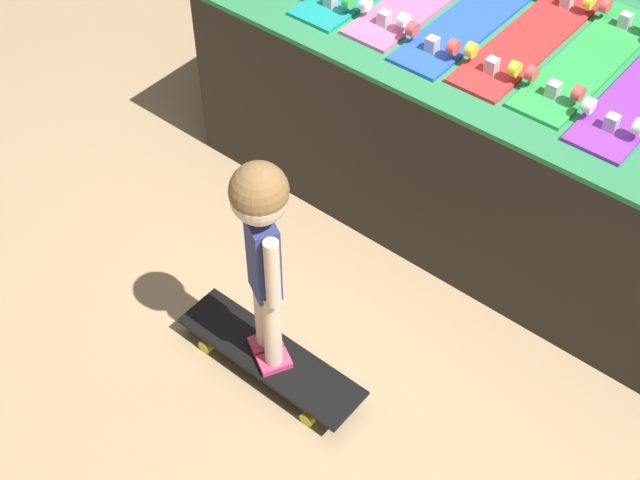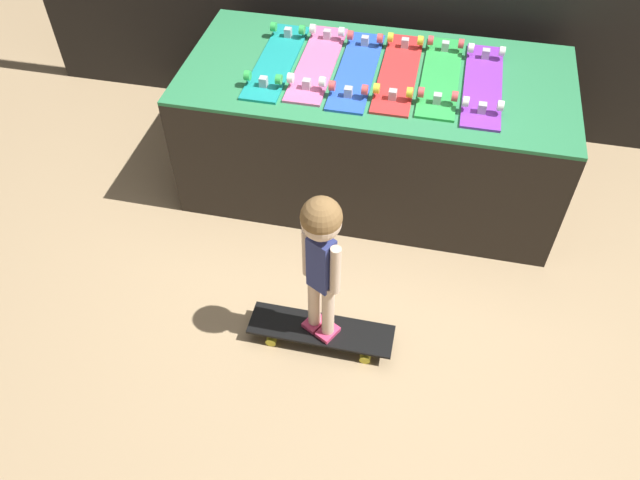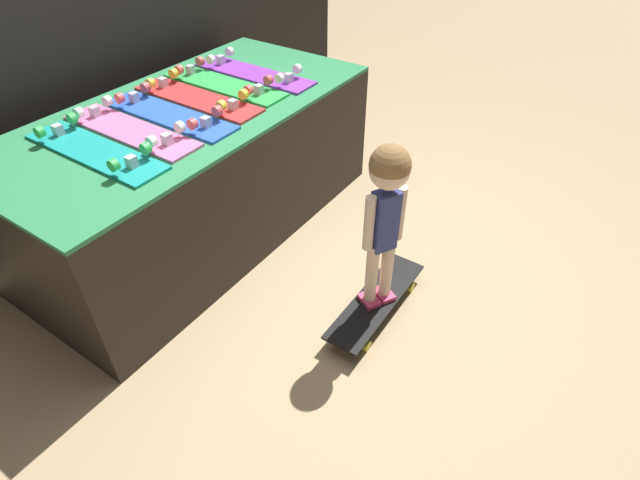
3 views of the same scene
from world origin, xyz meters
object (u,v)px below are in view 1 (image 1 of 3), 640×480
at_px(skateboard_green_on_rack, 589,59).
at_px(skateboard_red_on_rack, 530,37).
at_px(skateboard_blue_on_rack, 472,18).
at_px(skateboard_on_floor, 270,357).
at_px(child, 262,233).

bearing_deg(skateboard_green_on_rack, skateboard_red_on_rack, -176.49).
bearing_deg(skateboard_blue_on_rack, skateboard_green_on_rack, 4.86).
xyz_separation_m(skateboard_on_floor, child, (0.00, -0.00, 0.62)).
bearing_deg(skateboard_on_floor, skateboard_green_on_rack, 73.11).
relative_size(skateboard_blue_on_rack, skateboard_green_on_rack, 1.00).
xyz_separation_m(skateboard_green_on_rack, skateboard_on_floor, (-0.38, -1.26, -0.72)).
distance_m(skateboard_blue_on_rack, skateboard_green_on_rack, 0.45).
bearing_deg(skateboard_red_on_rack, skateboard_blue_on_rack, -173.80).
xyz_separation_m(skateboard_blue_on_rack, skateboard_green_on_rack, (0.45, 0.04, 0.00)).
bearing_deg(skateboard_on_floor, child, -88.21).
xyz_separation_m(skateboard_blue_on_rack, child, (0.07, -1.23, -0.10)).
height_order(skateboard_red_on_rack, skateboard_on_floor, skateboard_red_on_rack).
bearing_deg(skateboard_red_on_rack, skateboard_green_on_rack, 3.51).
bearing_deg(skateboard_red_on_rack, skateboard_on_floor, -97.23).
height_order(skateboard_blue_on_rack, skateboard_red_on_rack, same).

